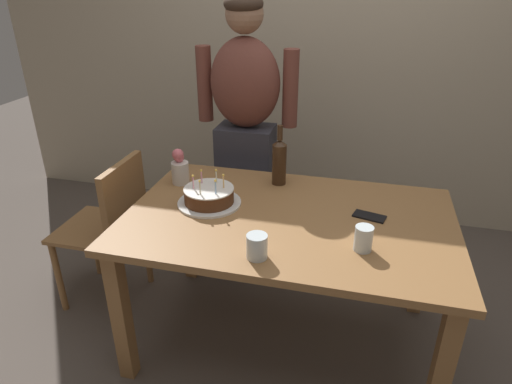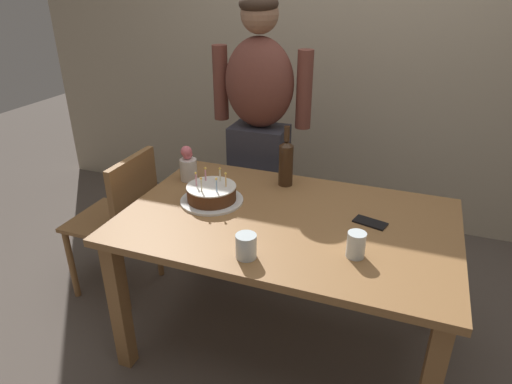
# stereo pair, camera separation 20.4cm
# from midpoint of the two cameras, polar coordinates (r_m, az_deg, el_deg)

# --- Properties ---
(ground_plane) EXTENTS (10.00, 10.00, 0.00)m
(ground_plane) POSITION_cam_midpoint_polar(r_m,az_deg,el_deg) (2.49, 5.98, -18.44)
(ground_plane) COLOR #564C44
(back_wall) EXTENTS (5.20, 0.10, 2.60)m
(back_wall) POSITION_cam_midpoint_polar(r_m,az_deg,el_deg) (3.34, 14.37, 17.73)
(back_wall) COLOR tan
(back_wall) RESTS_ON ground_plane
(dining_table) EXTENTS (1.50, 0.96, 0.74)m
(dining_table) POSITION_cam_midpoint_polar(r_m,az_deg,el_deg) (2.09, 6.79, -5.73)
(dining_table) COLOR olive
(dining_table) RESTS_ON ground_plane
(birthday_cake) EXTENTS (0.31, 0.31, 0.16)m
(birthday_cake) POSITION_cam_midpoint_polar(r_m,az_deg,el_deg) (2.16, -3.03, -0.36)
(birthday_cake) COLOR white
(birthday_cake) RESTS_ON dining_table
(water_glass_near) EXTENTS (0.08, 0.08, 0.10)m
(water_glass_near) POSITION_cam_midpoint_polar(r_m,az_deg,el_deg) (1.74, 2.11, -7.05)
(water_glass_near) COLOR silver
(water_glass_near) RESTS_ON dining_table
(water_glass_far) EXTENTS (0.07, 0.07, 0.11)m
(water_glass_far) POSITION_cam_midpoint_polar(r_m,az_deg,el_deg) (1.81, 15.92, -6.61)
(water_glass_far) COLOR silver
(water_glass_far) RESTS_ON dining_table
(wine_bottle) EXTENTS (0.08, 0.08, 0.32)m
(wine_bottle) POSITION_cam_midpoint_polar(r_m,az_deg,el_deg) (2.31, 6.40, 3.80)
(wine_bottle) COLOR #382314
(wine_bottle) RESTS_ON dining_table
(cell_phone) EXTENTS (0.16, 0.11, 0.01)m
(cell_phone) POSITION_cam_midpoint_polar(r_m,az_deg,el_deg) (2.08, 17.20, -3.84)
(cell_phone) COLOR black
(cell_phone) RESTS_ON dining_table
(flower_vase) EXTENTS (0.09, 0.09, 0.19)m
(flower_vase) POSITION_cam_midpoint_polar(r_m,az_deg,el_deg) (2.39, -6.30, 3.45)
(flower_vase) COLOR silver
(flower_vase) RESTS_ON dining_table
(person_man_bearded) EXTENTS (0.61, 0.27, 1.66)m
(person_man_bearded) POSITION_cam_midpoint_polar(r_m,az_deg,el_deg) (2.71, 2.59, 7.43)
(person_man_bearded) COLOR #33333D
(person_man_bearded) RESTS_ON ground_plane
(dining_chair) EXTENTS (0.42, 0.42, 0.87)m
(dining_chair) POSITION_cam_midpoint_polar(r_m,az_deg,el_deg) (2.61, -14.60, -2.84)
(dining_chair) COLOR olive
(dining_chair) RESTS_ON ground_plane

